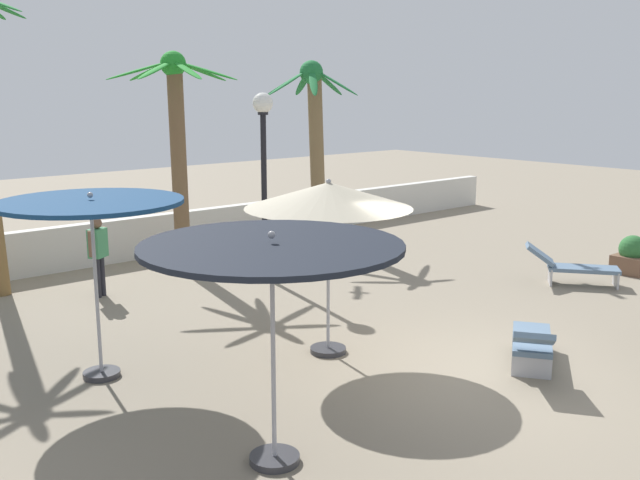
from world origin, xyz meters
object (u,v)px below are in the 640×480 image
Objects in this scene: palm_tree_2 at (315,131)px; planter at (632,256)px; patio_umbrella_0 at (328,197)px; lounge_chair_0 at (571,266)px; palm_tree_0 at (177,134)px; lounge_chair_1 at (532,341)px; lamp_post_0 at (264,156)px; guest_0 at (98,249)px; patio_umbrella_1 at (272,259)px; patio_umbrella_4 at (91,213)px.

palm_tree_2 is 5.57× the size of planter.
lounge_chair_0 is (6.47, -0.31, -2.03)m from patio_umbrella_0.
palm_tree_0 is 2.61× the size of lounge_chair_1.
palm_tree_2 reaches higher than lounge_chair_1.
lamp_post_0 is (-3.31, -2.24, -0.28)m from palm_tree_2.
patio_umbrella_0 is 8.37m from palm_tree_2.
palm_tree_0 is at bearing 95.34° from lounge_chair_1.
lamp_post_0 is 2.15× the size of lounge_chair_0.
planter is (9.71, -5.92, -0.56)m from guest_0.
patio_umbrella_4 is at bearing 96.51° from patio_umbrella_1.
palm_tree_2 is at bearing 100.12° from lounge_chair_0.
patio_umbrella_4 is (-3.07, 1.37, -0.08)m from patio_umbrella_0.
patio_umbrella_4 is 4.47m from guest_0.
patio_umbrella_0 reaches higher than lounge_chair_0.
lounge_chair_1 is (4.93, -3.77, -1.94)m from patio_umbrella_4.
patio_umbrella_4 is 1.68× the size of guest_0.
patio_umbrella_0 reaches higher than lounge_chair_1.
lamp_post_0 is 6.81m from lounge_chair_0.
lounge_chair_1 is (-0.09, -6.65, -2.24)m from lamp_post_0.
planter is at bearing 14.76° from lounge_chair_1.
patio_umbrella_4 reaches higher than lounge_chair_0.
planter is (6.42, -4.93, -2.26)m from lamp_post_0.
patio_umbrella_4 is 0.67× the size of lamp_post_0.
patio_umbrella_0 is 6.79m from lounge_chair_0.
lounge_chair_1 is 8.30m from guest_0.
patio_umbrella_4 is at bearing -130.36° from palm_tree_0.
palm_tree_0 is at bearing 129.66° from lounge_chair_0.
patio_umbrella_4 is 3.10× the size of planter.
lounge_chair_1 is (4.52, -0.25, -1.87)m from patio_umbrella_1.
lamp_post_0 reaches higher than lounge_chair_0.
planter reaches higher than lounge_chair_1.
guest_0 is (-1.34, 5.24, -1.48)m from patio_umbrella_0.
patio_umbrella_1 is 7.90m from lamp_post_0.
palm_tree_2 is 8.22m from planter.
lounge_chair_1 is 6.73m from planter.
planter is (3.11, -7.17, -2.54)m from palm_tree_2.
patio_umbrella_4 is at bearing -148.40° from palm_tree_2.
patio_umbrella_0 is at bearing -24.06° from patio_umbrella_4.
planter is (6.51, 1.72, -0.02)m from lounge_chair_1.
lounge_chair_0 is at bearing -50.34° from palm_tree_0.
guest_0 is at bearing 112.73° from lounge_chair_1.
patio_umbrella_4 is 0.56× the size of palm_tree_2.
lounge_chair_0 is 1.16× the size of guest_0.
patio_umbrella_0 is 6.34m from palm_tree_0.
planter is at bearing -43.33° from palm_tree_0.
patio_umbrella_1 is at bearing -100.16° from guest_0.
guest_0 is 1.85× the size of planter.
lamp_post_0 is 3.83m from guest_0.
palm_tree_0 reaches higher than patio_umbrella_0.
lamp_post_0 is 2.50× the size of guest_0.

